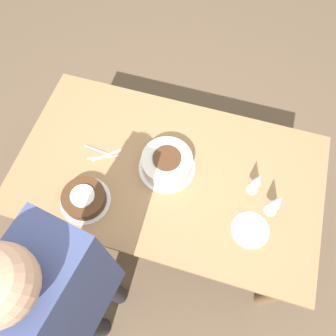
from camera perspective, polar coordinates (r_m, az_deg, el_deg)
The scene contains 9 objects.
ground_plane at distance 2.50m, azimuth 0.00°, elevation -8.06°, with size 12.00×12.00×0.00m, color brown.
dining_table at distance 1.88m, azimuth 0.00°, elevation -2.02°, with size 1.67×0.95×0.76m.
cake_center_white at distance 1.75m, azimuth -0.20°, elevation 0.88°, with size 0.31×0.31×0.12m.
cake_front_chocolate at distance 1.75m, azimuth -14.39°, elevation -5.14°, with size 0.26×0.26×0.08m.
wine_glass_near at distance 1.66m, azimuth 18.54°, elevation -5.62°, with size 0.06×0.06×0.20m.
wine_glass_far at distance 1.69m, azimuth 15.37°, elevation -2.08°, with size 0.06×0.06×0.19m.
dessert_plate_right at distance 1.72m, azimuth 14.10°, elevation -10.39°, with size 0.19×0.19×0.01m.
fork_pile at distance 1.87m, azimuth -11.35°, elevation 2.32°, with size 0.21×0.12×0.01m.
person_cutting at distance 1.40m, azimuth -16.92°, elevation -21.33°, with size 0.28×0.43×1.72m.
Camera 1 is at (0.21, -0.72, 2.39)m, focal length 35.00 mm.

